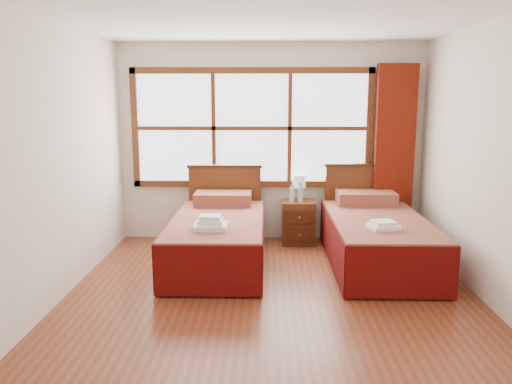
{
  "coord_description": "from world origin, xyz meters",
  "views": [
    {
      "loc": [
        -0.05,
        -4.38,
        1.89
      ],
      "look_at": [
        -0.16,
        0.7,
        0.93
      ],
      "focal_mm": 35.0,
      "sensor_mm": 36.0,
      "label": 1
    }
  ],
  "objects": [
    {
      "name": "floor",
      "position": [
        0.0,
        0.0,
        0.0
      ],
      "size": [
        4.5,
        4.5,
        0.0
      ],
      "primitive_type": "plane",
      "color": "brown",
      "rests_on": "ground"
    },
    {
      "name": "ceiling",
      "position": [
        0.0,
        0.0,
        2.6
      ],
      "size": [
        4.5,
        4.5,
        0.0
      ],
      "primitive_type": "plane",
      "rotation": [
        3.14,
        0.0,
        0.0
      ],
      "color": "white",
      "rests_on": "wall_back"
    },
    {
      "name": "wall_back",
      "position": [
        0.0,
        2.25,
        1.3
      ],
      "size": [
        4.0,
        0.0,
        4.0
      ],
      "primitive_type": "plane",
      "rotation": [
        1.57,
        0.0,
        0.0
      ],
      "color": "silver",
      "rests_on": "floor"
    },
    {
      "name": "wall_left",
      "position": [
        -2.0,
        0.0,
        1.3
      ],
      "size": [
        0.0,
        4.5,
        4.5
      ],
      "primitive_type": "plane",
      "rotation": [
        1.57,
        0.0,
        1.57
      ],
      "color": "silver",
      "rests_on": "floor"
    },
    {
      "name": "wall_right",
      "position": [
        2.0,
        0.0,
        1.3
      ],
      "size": [
        0.0,
        4.5,
        4.5
      ],
      "primitive_type": "plane",
      "rotation": [
        1.57,
        0.0,
        -1.57
      ],
      "color": "silver",
      "rests_on": "floor"
    },
    {
      "name": "window",
      "position": [
        -0.25,
        2.21,
        1.5
      ],
      "size": [
        3.16,
        0.06,
        1.56
      ],
      "color": "white",
      "rests_on": "wall_back"
    },
    {
      "name": "curtain",
      "position": [
        1.6,
        2.11,
        1.17
      ],
      "size": [
        0.5,
        0.16,
        2.3
      ],
      "primitive_type": "cube",
      "color": "maroon",
      "rests_on": "wall_back"
    },
    {
      "name": "bed_left",
      "position": [
        -0.61,
        1.2,
        0.31
      ],
      "size": [
        1.05,
        2.07,
        1.02
      ],
      "color": "#391C0B",
      "rests_on": "floor"
    },
    {
      "name": "bed_right",
      "position": [
        1.22,
        1.2,
        0.32
      ],
      "size": [
        1.07,
        2.09,
        1.04
      ],
      "color": "#391C0B",
      "rests_on": "floor"
    },
    {
      "name": "nightstand",
      "position": [
        0.37,
        1.99,
        0.28
      ],
      "size": [
        0.43,
        0.42,
        0.57
      ],
      "color": "#562912",
      "rests_on": "floor"
    },
    {
      "name": "towels_left",
      "position": [
        -0.64,
        0.66,
        0.6
      ],
      "size": [
        0.35,
        0.3,
        0.15
      ],
      "rotation": [
        0.0,
        0.0,
        0.01
      ],
      "color": "white",
      "rests_on": "bed_left"
    },
    {
      "name": "towels_right",
      "position": [
        1.16,
        0.65,
        0.59
      ],
      "size": [
        0.34,
        0.31,
        0.09
      ],
      "rotation": [
        0.0,
        0.0,
        0.24
      ],
      "color": "white",
      "rests_on": "bed_right"
    },
    {
      "name": "lamp",
      "position": [
        0.38,
        2.1,
        0.8
      ],
      "size": [
        0.17,
        0.17,
        0.33
      ],
      "color": "#B8943B",
      "rests_on": "nightstand"
    },
    {
      "name": "bottle_near",
      "position": [
        0.28,
        1.96,
        0.67
      ],
      "size": [
        0.06,
        0.06,
        0.22
      ],
      "color": "#A7C9D7",
      "rests_on": "nightstand"
    },
    {
      "name": "bottle_far",
      "position": [
        0.39,
        1.97,
        0.68
      ],
      "size": [
        0.07,
        0.07,
        0.25
      ],
      "color": "#A7C9D7",
      "rests_on": "nightstand"
    }
  ]
}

